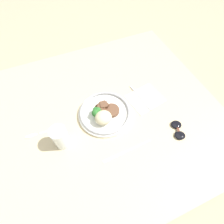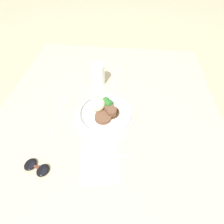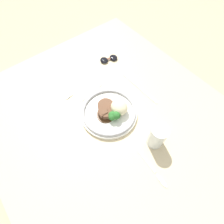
{
  "view_description": "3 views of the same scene",
  "coord_description": "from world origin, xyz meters",
  "px_view_note": "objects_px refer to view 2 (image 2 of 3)",
  "views": [
    {
      "loc": [
        0.12,
        0.42,
        0.74
      ],
      "look_at": [
        -0.05,
        0.03,
        0.07
      ],
      "focal_mm": 28.0,
      "sensor_mm": 36.0,
      "label": 1
    },
    {
      "loc": [
        -0.52,
        -0.07,
        0.62
      ],
      "look_at": [
        -0.02,
        -0.02,
        0.06
      ],
      "focal_mm": 28.0,
      "sensor_mm": 36.0,
      "label": 2
    },
    {
      "loc": [
        0.29,
        -0.22,
        0.7
      ],
      "look_at": [
        -0.01,
        0.01,
        0.06
      ],
      "focal_mm": 28.0,
      "sensor_mm": 36.0,
      "label": 3
    }
  ],
  "objects_px": {
    "plate": "(105,111)",
    "fork": "(100,157)",
    "knife": "(60,113)",
    "juice_glass": "(99,75)",
    "sunglasses": "(37,167)",
    "spoon": "(117,72)"
  },
  "relations": [
    {
      "from": "fork",
      "to": "knife",
      "type": "relative_size",
      "value": 0.78
    },
    {
      "from": "juice_glass",
      "to": "fork",
      "type": "xyz_separation_m",
      "value": [
        -0.42,
        -0.07,
        -0.05
      ]
    },
    {
      "from": "juice_glass",
      "to": "sunglasses",
      "type": "height_order",
      "value": "juice_glass"
    },
    {
      "from": "plate",
      "to": "knife",
      "type": "distance_m",
      "value": 0.2
    },
    {
      "from": "spoon",
      "to": "sunglasses",
      "type": "bearing_deg",
      "value": 162.29
    },
    {
      "from": "knife",
      "to": "plate",
      "type": "bearing_deg",
      "value": -88.06
    },
    {
      "from": "plate",
      "to": "juice_glass",
      "type": "xyz_separation_m",
      "value": [
        0.21,
        0.06,
        0.03
      ]
    },
    {
      "from": "plate",
      "to": "spoon",
      "type": "xyz_separation_m",
      "value": [
        0.31,
        -0.03,
        -0.02
      ]
    },
    {
      "from": "spoon",
      "to": "sunglasses",
      "type": "xyz_separation_m",
      "value": [
        -0.59,
        0.23,
        0.01
      ]
    },
    {
      "from": "plate",
      "to": "knife",
      "type": "bearing_deg",
      "value": 94.05
    },
    {
      "from": "sunglasses",
      "to": "knife",
      "type": "bearing_deg",
      "value": 16.84
    },
    {
      "from": "plate",
      "to": "juice_glass",
      "type": "distance_m",
      "value": 0.22
    },
    {
      "from": "fork",
      "to": "sunglasses",
      "type": "relative_size",
      "value": 1.67
    },
    {
      "from": "plate",
      "to": "fork",
      "type": "relative_size",
      "value": 1.42
    },
    {
      "from": "plate",
      "to": "knife",
      "type": "xyz_separation_m",
      "value": [
        -0.01,
        0.2,
        -0.02
      ]
    },
    {
      "from": "knife",
      "to": "fork",
      "type": "bearing_deg",
      "value": -134.99
    },
    {
      "from": "fork",
      "to": "sunglasses",
      "type": "distance_m",
      "value": 0.22
    },
    {
      "from": "juice_glass",
      "to": "spoon",
      "type": "bearing_deg",
      "value": -40.28
    },
    {
      "from": "juice_glass",
      "to": "fork",
      "type": "height_order",
      "value": "juice_glass"
    },
    {
      "from": "plate",
      "to": "fork",
      "type": "distance_m",
      "value": 0.21
    },
    {
      "from": "fork",
      "to": "knife",
      "type": "bearing_deg",
      "value": -52.56
    },
    {
      "from": "fork",
      "to": "sunglasses",
      "type": "xyz_separation_m",
      "value": [
        -0.06,
        0.21,
        0.0
      ]
    }
  ]
}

